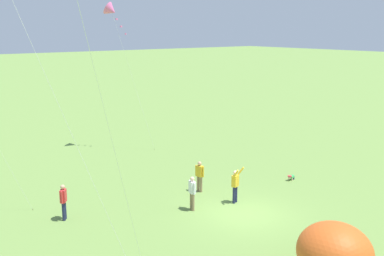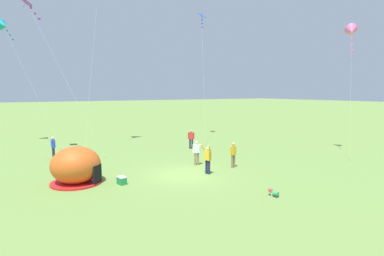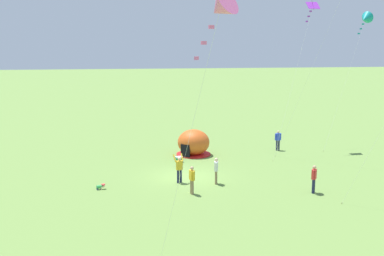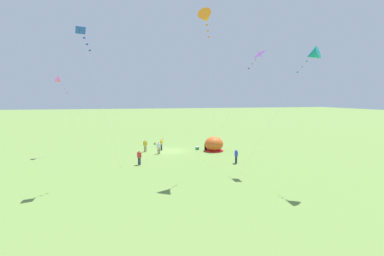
{
  "view_description": "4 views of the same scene",
  "coord_description": "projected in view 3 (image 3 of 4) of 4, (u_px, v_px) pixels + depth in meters",
  "views": [
    {
      "loc": [
        -14.48,
        14.41,
        8.76
      ],
      "look_at": [
        3.55,
        0.45,
        3.68
      ],
      "focal_mm": 42.0,
      "sensor_mm": 36.0,
      "label": 1
    },
    {
      "loc": [
        -8.85,
        -15.84,
        5.14
      ],
      "look_at": [
        2.33,
        3.04,
        2.46
      ],
      "focal_mm": 28.0,
      "sensor_mm": 36.0,
      "label": 2
    },
    {
      "loc": [
        29.23,
        -4.36,
        8.78
      ],
      "look_at": [
        0.21,
        0.41,
        3.41
      ],
      "focal_mm": 42.0,
      "sensor_mm": 36.0,
      "label": 3
    },
    {
      "loc": [
        5.1,
        36.72,
        7.71
      ],
      "look_at": [
        -1.91,
        5.66,
        3.95
      ],
      "focal_mm": 24.0,
      "sensor_mm": 36.0,
      "label": 4
    }
  ],
  "objects": [
    {
      "name": "person_center_field",
      "position": [
        278.0,
        139.0,
        38.22
      ],
      "size": [
        0.29,
        0.59,
        1.72
      ],
      "color": "#1E2347",
      "rests_on": "ground"
    },
    {
      "name": "ground_plane",
      "position": [
        186.0,
        177.0,
        30.64
      ],
      "size": [
        300.0,
        300.0,
        0.0
      ],
      "primitive_type": "plane",
      "color": "olive"
    },
    {
      "name": "person_with_toddler",
      "position": [
        192.0,
        179.0,
        26.87
      ],
      "size": [
        0.58,
        0.32,
        1.72
      ],
      "color": "#8C7251",
      "rests_on": "ground"
    },
    {
      "name": "toddler_crawling",
      "position": [
        101.0,
        187.0,
        27.9
      ],
      "size": [
        0.33,
        0.55,
        0.32
      ],
      "color": "green",
      "rests_on": "ground"
    },
    {
      "name": "kite_teal",
      "position": [
        365.0,
        19.0,
        40.5
      ],
      "size": [
        4.59,
        6.02,
        11.89
      ],
      "color": "silver",
      "rests_on": "ground"
    },
    {
      "name": "person_far_back",
      "position": [
        216.0,
        169.0,
        28.88
      ],
      "size": [
        0.57,
        0.33,
        1.72
      ],
      "color": "#8C7251",
      "rests_on": "ground"
    },
    {
      "name": "person_arms_raised",
      "position": [
        179.0,
        168.0,
        29.1
      ],
      "size": [
        0.59,
        0.71,
        1.89
      ],
      "color": "#1E2347",
      "rests_on": "ground"
    },
    {
      "name": "person_watching_sky",
      "position": [
        314.0,
        178.0,
        27.08
      ],
      "size": [
        0.49,
        0.42,
        1.72
      ],
      "color": "#1E2347",
      "rests_on": "ground"
    },
    {
      "name": "kite_purple",
      "position": [
        312.0,
        9.0,
        37.61
      ],
      "size": [
        4.99,
        5.23,
        12.56
      ],
      "color": "silver",
      "rests_on": "ground"
    },
    {
      "name": "kite_pink",
      "position": [
        221.0,
        8.0,
        14.32
      ],
      "size": [
        3.01,
        2.66,
        10.58
      ],
      "color": "silver",
      "rests_on": "ground"
    },
    {
      "name": "popup_tent",
      "position": [
        194.0,
        143.0,
        36.64
      ],
      "size": [
        2.81,
        2.81,
        2.1
      ],
      "color": "#D8591E",
      "rests_on": "ground"
    },
    {
      "name": "cooler_box",
      "position": [
        179.0,
        159.0,
        34.48
      ],
      "size": [
        0.48,
        0.6,
        0.44
      ],
      "color": "#1E8C4C",
      "rests_on": "ground"
    }
  ]
}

